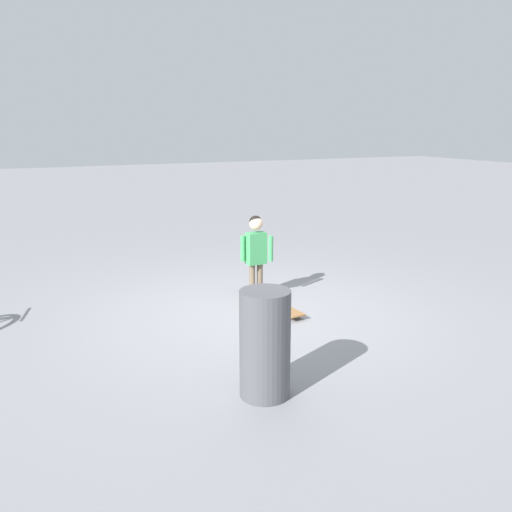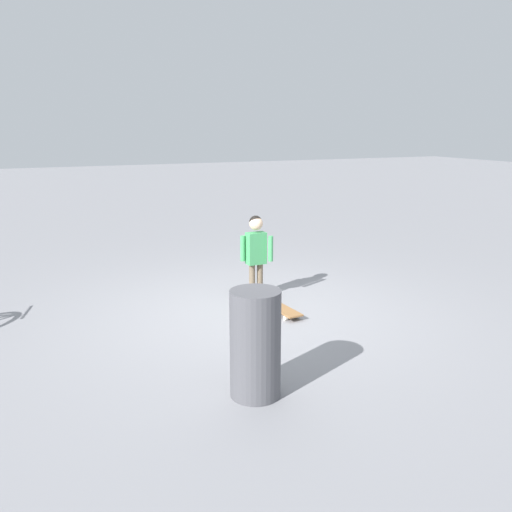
{
  "view_description": "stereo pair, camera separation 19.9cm",
  "coord_description": "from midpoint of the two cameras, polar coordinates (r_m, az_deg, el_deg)",
  "views": [
    {
      "loc": [
        2.59,
        5.43,
        2.15
      ],
      "look_at": [
        -0.29,
        -0.55,
        0.55
      ],
      "focal_mm": 38.2,
      "sensor_mm": 36.0,
      "label": 1
    },
    {
      "loc": [
        2.41,
        5.51,
        2.15
      ],
      "look_at": [
        -0.29,
        -0.55,
        0.55
      ],
      "focal_mm": 38.2,
      "sensor_mm": 36.0,
      "label": 2
    }
  ],
  "objects": [
    {
      "name": "trash_bin",
      "position": [
        4.41,
        1.24,
        -9.2
      ],
      "size": [
        0.41,
        0.41,
        0.89
      ],
      "primitive_type": "cylinder",
      "color": "#4C4C51",
      "rests_on": "ground"
    },
    {
      "name": "child_person",
      "position": [
        6.8,
        0.84,
        0.87
      ],
      "size": [
        0.38,
        0.22,
        1.06
      ],
      "color": "brown",
      "rests_on": "ground"
    },
    {
      "name": "skateboard",
      "position": [
        6.44,
        3.3,
        -5.4
      ],
      "size": [
        0.26,
        0.78,
        0.07
      ],
      "color": "olive",
      "rests_on": "ground"
    },
    {
      "name": "ground_plane",
      "position": [
        6.38,
        0.49,
        -6.11
      ],
      "size": [
        50.0,
        50.0,
        0.0
      ],
      "primitive_type": "plane",
      "color": "gray"
    }
  ]
}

